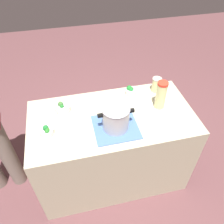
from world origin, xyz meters
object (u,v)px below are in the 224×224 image
broccoli_bowl_front (47,131)px  broccoli_bowl_center (62,108)px  mason_jar (156,85)px  broccoli_bowl_back (131,91)px  cooking_pot (116,118)px  lemonade_pitcher (161,95)px

broccoli_bowl_front → broccoli_bowl_center: size_ratio=0.83×
mason_jar → broccoli_bowl_back: bearing=-1.6°
cooking_pot → broccoli_bowl_front: (0.53, -0.05, -0.08)m
mason_jar → broccoli_bowl_front: size_ratio=1.34×
cooking_pot → broccoli_bowl_center: cooking_pot is taller
broccoli_bowl_center → cooking_pot: bearing=143.4°
cooking_pot → broccoli_bowl_back: 0.45m
broccoli_bowl_center → broccoli_bowl_back: broccoli_bowl_back is taller
mason_jar → broccoli_bowl_back: (0.24, -0.01, -0.03)m
cooking_pot → broccoli_bowl_center: 0.50m
cooking_pot → lemonade_pitcher: bearing=-159.9°
cooking_pot → broccoli_bowl_front: 0.54m
lemonade_pitcher → mason_jar: lemonade_pitcher is taller
broccoli_bowl_front → cooking_pot: bearing=174.4°
broccoli_bowl_back → lemonade_pitcher: bearing=130.5°
lemonade_pitcher → mason_jar: 0.23m
mason_jar → lemonade_pitcher: bearing=76.2°
mason_jar → broccoli_bowl_back: size_ratio=1.35×
cooking_pot → broccoli_bowl_center: bearing=-36.6°
lemonade_pitcher → cooking_pot: bearing=20.1°
broccoli_bowl_front → broccoli_bowl_center: (-0.13, -0.24, -0.00)m
cooking_pot → broccoli_bowl_back: (-0.23, -0.38, -0.07)m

